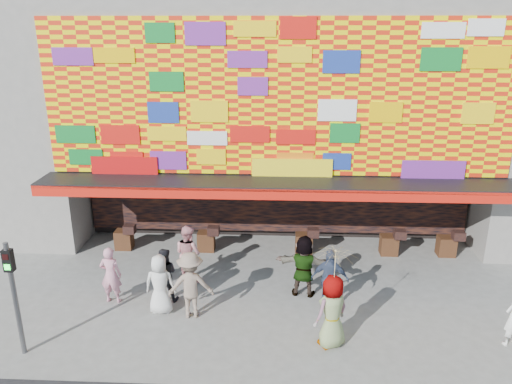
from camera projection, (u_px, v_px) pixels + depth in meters
ground at (274, 325)px, 13.58m from camera, size 90.00×90.00×0.00m
shop_building at (278, 91)px, 19.62m from camera, size 15.20×9.40×10.00m
signal_left at (13, 286)px, 11.85m from camera, size 0.22×0.20×3.00m
ped_a at (160, 284)px, 13.93m from camera, size 0.86×0.56×1.75m
ped_b at (111, 275)px, 14.45m from camera, size 0.65×0.44×1.74m
ped_c at (164, 275)px, 14.54m from camera, size 0.86×0.70×1.65m
ped_d at (191, 285)px, 13.71m from camera, size 1.32×0.85×1.93m
ped_e at (330, 279)px, 14.13m from camera, size 1.12×0.59×1.82m
ped_f at (304, 266)px, 14.80m from camera, size 1.84×0.87×1.90m
ped_g at (332, 312)px, 12.43m from camera, size 1.13×1.05×1.95m
ped_i at (188, 253)px, 15.68m from camera, size 1.14×1.11×1.86m
parasol at (335, 268)px, 12.04m from camera, size 1.44×1.45×1.94m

